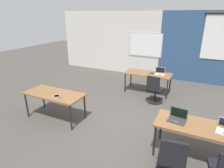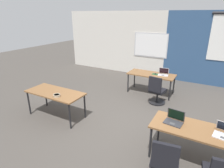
# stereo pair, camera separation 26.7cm
# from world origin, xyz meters

# --- Properties ---
(ground_plane) EXTENTS (24.00, 24.00, 0.00)m
(ground_plane) POSITION_xyz_m (0.00, 0.00, 0.00)
(ground_plane) COLOR #47423D
(back_wall_assembly) EXTENTS (10.00, 0.27, 2.80)m
(back_wall_assembly) POSITION_xyz_m (0.06, 4.19, 1.41)
(back_wall_assembly) COLOR silver
(back_wall_assembly) RESTS_ON ground
(desk_near_left) EXTENTS (1.60, 0.70, 0.72)m
(desk_near_left) POSITION_xyz_m (-1.75, -0.60, 0.66)
(desk_near_left) COLOR brown
(desk_near_left) RESTS_ON ground
(desk_near_right) EXTENTS (1.60, 0.70, 0.72)m
(desk_near_right) POSITION_xyz_m (1.75, -0.60, 0.66)
(desk_near_right) COLOR brown
(desk_near_right) RESTS_ON ground
(desk_far_center) EXTENTS (1.60, 0.70, 0.72)m
(desk_far_center) POSITION_xyz_m (0.00, 2.20, 0.66)
(desk_far_center) COLOR brown
(desk_far_center) RESTS_ON ground
(laptop_far_right) EXTENTS (0.37, 0.34, 0.23)m
(laptop_far_right) POSITION_xyz_m (0.39, 2.28, 0.77)
(laptop_far_right) COLOR silver
(laptop_far_right) RESTS_ON desk_far_center
(mousepad_far_right) EXTENTS (0.22, 0.19, 0.00)m
(mousepad_far_right) POSITION_xyz_m (0.13, 2.23, 0.72)
(mousepad_far_right) COLOR #23512D
(mousepad_far_right) RESTS_ON desk_far_center
(mouse_far_right) EXTENTS (0.07, 0.11, 0.03)m
(mouse_far_right) POSITION_xyz_m (0.13, 2.23, 0.74)
(mouse_far_right) COLOR black
(mouse_far_right) RESTS_ON mousepad_far_right
(chair_far_right) EXTENTS (0.52, 0.57, 0.92)m
(chair_far_right) POSITION_xyz_m (0.43, 1.49, 0.38)
(chair_far_right) COLOR black
(chair_far_right) RESTS_ON ground
(laptop_near_right_inner) EXTENTS (0.36, 0.30, 0.24)m
(laptop_near_right_inner) POSITION_xyz_m (1.34, -0.57, 0.77)
(laptop_near_right_inner) COLOR #333338
(laptop_near_right_inner) RESTS_ON desk_near_right
(chair_near_right_inner) EXTENTS (0.52, 0.57, 0.92)m
(chair_near_right_inner) POSITION_xyz_m (1.40, -1.37, 0.38)
(chair_near_right_inner) COLOR black
(chair_near_right_inner) RESTS_ON ground
(snack_bowl) EXTENTS (0.18, 0.18, 0.06)m
(snack_bowl) POSITION_xyz_m (-1.49, -0.79, 0.76)
(snack_bowl) COLOR tan
(snack_bowl) RESTS_ON desk_near_left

